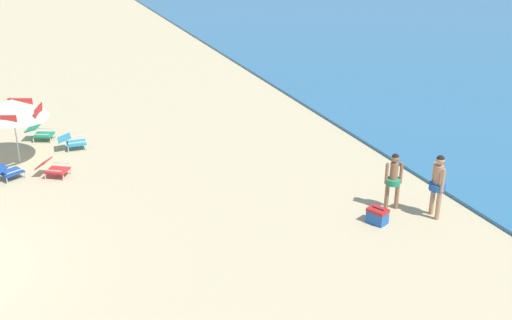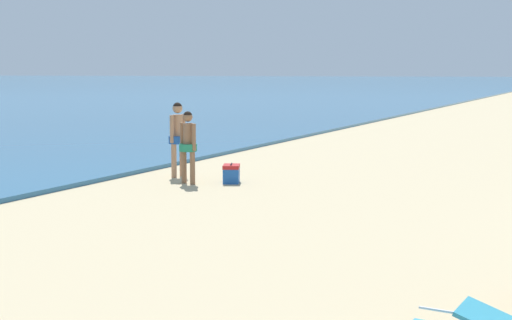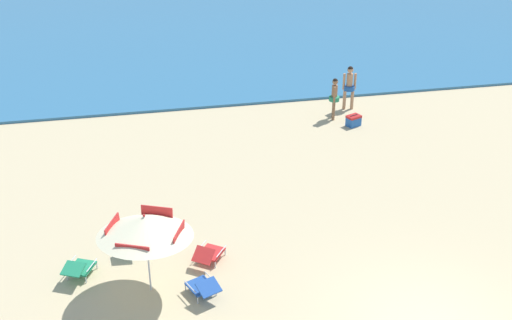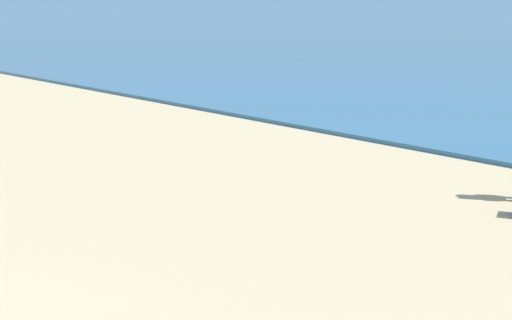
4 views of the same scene
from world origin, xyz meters
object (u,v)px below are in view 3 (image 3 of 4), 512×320
object	(u,v)px
lounge_chair_spare_folded	(209,253)
person_standing_beside	(334,96)
cooler_box	(354,121)
lounge_chair_facing_sea	(203,286)
person_standing_near_shore	(349,85)
lounge_chair_under_umbrella	(79,268)
beach_umbrella_striped_main	(145,226)
lounge_chair_beside_umbrella	(130,242)

from	to	relation	value
lounge_chair_spare_folded	person_standing_beside	distance (m)	9.78
cooler_box	lounge_chair_facing_sea	bearing A→B (deg)	-128.04
person_standing_near_shore	lounge_chair_spare_folded	bearing A→B (deg)	-127.20
lounge_chair_under_umbrella	lounge_chair_facing_sea	xyz separation A→B (m)	(2.83, -1.27, -0.00)
lounge_chair_under_umbrella	lounge_chair_facing_sea	bearing A→B (deg)	-24.18
beach_umbrella_striped_main	lounge_chair_beside_umbrella	world-z (taller)	beach_umbrella_striped_main
lounge_chair_facing_sea	lounge_chair_beside_umbrella	bearing A→B (deg)	127.01
lounge_chair_under_umbrella	lounge_chair_facing_sea	world-z (taller)	lounge_chair_facing_sea
beach_umbrella_striped_main	lounge_chair_under_umbrella	distance (m)	2.38
lounge_chair_facing_sea	cooler_box	size ratio (longest dim) A/B	1.71
lounge_chair_under_umbrella	cooler_box	distance (m)	11.75
beach_umbrella_striped_main	lounge_chair_spare_folded	size ratio (longest dim) A/B	2.83
beach_umbrella_striped_main	lounge_chair_facing_sea	bearing A→B (deg)	-20.91
lounge_chair_facing_sea	person_standing_beside	xyz separation A→B (m)	(6.02, 9.14, 0.64)
lounge_chair_spare_folded	lounge_chair_facing_sea	bearing A→B (deg)	-102.97
cooler_box	lounge_chair_spare_folded	bearing A→B (deg)	-131.33
beach_umbrella_striped_main	lounge_chair_facing_sea	xyz separation A→B (m)	(1.18, -0.45, -1.52)
lounge_chair_under_umbrella	lounge_chair_spare_folded	size ratio (longest dim) A/B	0.97
lounge_chair_beside_umbrella	person_standing_beside	distance (m)	10.38
person_standing_beside	cooler_box	size ratio (longest dim) A/B	2.66
lounge_chair_under_umbrella	person_standing_near_shore	xyz separation A→B (m)	(9.68, 8.63, 0.72)
lounge_chair_under_umbrella	lounge_chair_spare_folded	distance (m)	3.12
person_standing_beside	beach_umbrella_striped_main	bearing A→B (deg)	-129.65
lounge_chair_beside_umbrella	person_standing_beside	xyz separation A→B (m)	(7.62, 7.02, 0.63)
beach_umbrella_striped_main	lounge_chair_facing_sea	size ratio (longest dim) A/B	2.89
beach_umbrella_striped_main	person_standing_beside	world-z (taller)	beach_umbrella_striped_main
beach_umbrella_striped_main	person_standing_beside	distance (m)	11.32
lounge_chair_facing_sea	lounge_chair_spare_folded	bearing A→B (deg)	77.03
beach_umbrella_striped_main	lounge_chair_spare_folded	world-z (taller)	beach_umbrella_striped_main
lounge_chair_facing_sea	person_standing_near_shore	bearing A→B (deg)	55.30
beach_umbrella_striped_main	cooler_box	xyz separation A→B (m)	(7.72, 7.91, -1.59)
lounge_chair_facing_sea	cooler_box	world-z (taller)	lounge_chair_facing_sea
lounge_chair_beside_umbrella	lounge_chair_spare_folded	bearing A→B (deg)	-24.78
lounge_chair_under_umbrella	lounge_chair_spare_folded	xyz separation A→B (m)	(3.12, -0.02, -0.01)
lounge_chair_under_umbrella	person_standing_beside	size ratio (longest dim) A/B	0.63
lounge_chair_beside_umbrella	person_standing_near_shore	bearing A→B (deg)	42.62
lounge_chair_facing_sea	lounge_chair_spare_folded	world-z (taller)	lounge_chair_spare_folded
lounge_chair_spare_folded	cooler_box	bearing A→B (deg)	48.67
person_standing_near_shore	person_standing_beside	size ratio (longest dim) A/B	1.09
person_standing_near_shore	lounge_chair_beside_umbrella	bearing A→B (deg)	-137.38
lounge_chair_spare_folded	person_standing_near_shore	world-z (taller)	person_standing_near_shore
lounge_chair_facing_sea	lounge_chair_spare_folded	distance (m)	1.28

